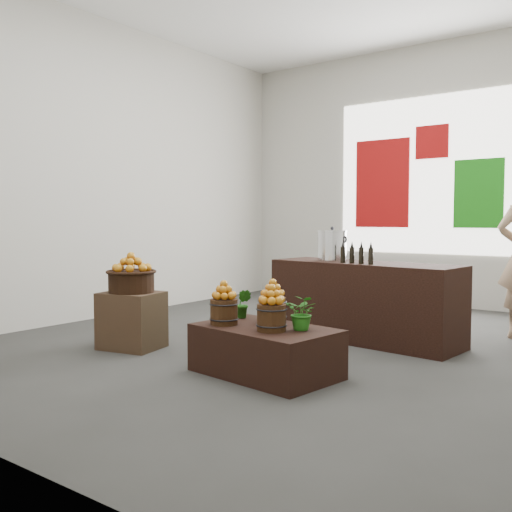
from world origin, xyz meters
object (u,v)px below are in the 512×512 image
Objects in this scene: wicker_basket at (131,282)px; display_table at (265,351)px; counter at (364,302)px; stock_pot_left at (332,246)px; crate at (132,320)px.

wicker_basket is 0.39× the size of display_table.
wicker_basket is at bearing -172.34° from display_table.
stock_pot_left is at bearing -180.00° from counter.
stock_pot_left is (-0.36, 1.81, 0.81)m from display_table.
display_table is at bearing -78.76° from stock_pot_left.
crate is 2.35m from stock_pot_left.
wicker_basket is at bearing -126.36° from stock_pot_left.
wicker_basket is 0.22× the size of counter.
stock_pot_left reaches higher than display_table.
stock_pot_left is at bearing 53.64° from crate.
wicker_basket is 1.75m from display_table.
display_table is 1.78m from counter.
stock_pot_left is (-0.43, 0.04, 0.59)m from counter.
counter is 6.47× the size of stock_pot_left.
wicker_basket is at bearing -128.89° from counter.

